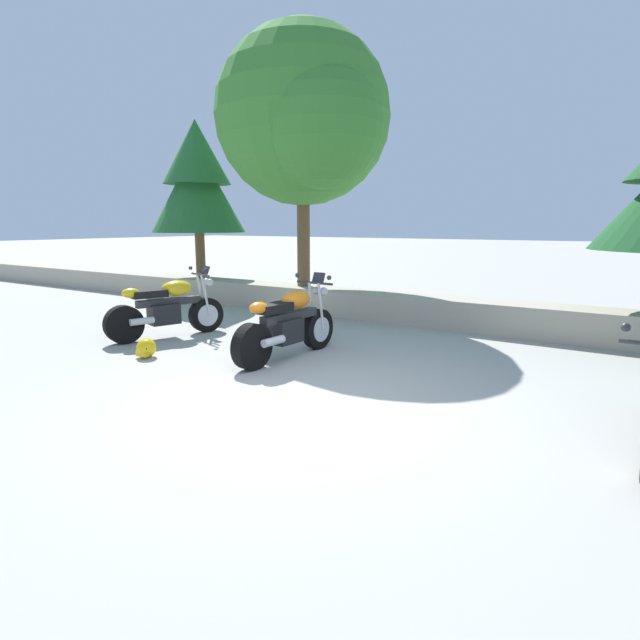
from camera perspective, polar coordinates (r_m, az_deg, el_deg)
The scene contains 7 objects.
ground_plane at distance 5.55m, azimuth -0.60°, elevation -9.31°, with size 120.00×120.00×0.00m, color #A3A099.
stone_wall at distance 9.72m, azimuth 15.17°, elevation 0.72°, with size 36.00×0.80×0.55m, color #A89E89.
motorcycle_yellow_near_left at distance 8.96m, azimuth -16.70°, elevation 1.18°, with size 0.94×2.00×1.18m.
motorcycle_orange_centre at distance 7.26m, azimuth -3.54°, elevation -0.54°, with size 0.67×2.07×1.18m.
rider_helmet at distance 7.76m, azimuth -18.96°, elevation -3.01°, with size 0.28×0.28×0.28m.
pine_tree_far_left at distance 13.44m, azimuth -13.64°, elevation 15.12°, with size 2.32×2.32×3.87m.
leafy_tree_mid_left at distance 11.25m, azimuth -1.51°, elevation 21.67°, with size 3.86×3.68×5.41m.
Camera 1 is at (2.87, -4.35, 1.90)m, focal length 28.50 mm.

